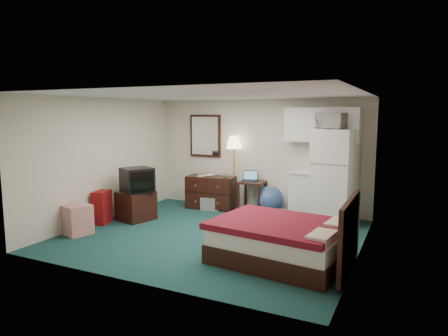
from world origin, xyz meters
The scene contains 25 objects.
floor centered at (0.00, 0.00, 0.00)m, with size 5.00×4.50×0.01m, color #0E2B2E.
ceiling centered at (0.00, 0.00, 2.50)m, with size 5.00×4.50×0.01m, color beige.
walls centered at (0.00, 0.00, 1.25)m, with size 5.01×4.51×2.50m.
mirror centered at (-1.35, 2.22, 1.65)m, with size 0.80×0.06×1.00m, color white, non-canonical shape.
upper_cabinets centered at (1.45, 2.08, 1.95)m, with size 1.50×0.35×0.70m, color silver, non-canonical shape.
headboard centered at (2.46, -0.69, 0.55)m, with size 0.06×1.56×1.00m, color black, non-canonical shape.
dresser centered at (-1.00, 1.83, 0.37)m, with size 1.10×0.50×0.75m, color black, non-canonical shape.
floor_lamp centered at (-0.52, 2.05, 0.84)m, with size 0.36×0.36×1.67m, color gold, non-canonical shape.
desk centered at (-0.02, 1.93, 0.34)m, with size 0.54×0.54×0.69m, color black, non-canonical shape.
exercise_ball centered at (0.38, 1.96, 0.30)m, with size 0.61×0.61×0.61m, color #2D4A7C.
kitchen_counter centered at (1.36, 1.91, 0.48)m, with size 0.88×0.67×0.97m, color silver, non-canonical shape.
fridge centered at (1.78, 1.88, 0.94)m, with size 0.77×0.77×1.88m, color silver, non-canonical shape.
bed centered at (1.48, -0.69, 0.30)m, with size 1.85×1.45×0.59m, color maroon, non-canonical shape.
tv_stand centered at (-1.92, 0.25, 0.29)m, with size 0.59×0.64×0.59m, color black, non-canonical shape.
suitcase centered at (-2.35, -0.27, 0.33)m, with size 0.25×0.40×0.66m, color #5C1511, non-canonical shape.
retail_box centered at (-2.26, -1.01, 0.27)m, with size 0.43×0.43×0.54m, color beige, non-canonical shape.
file_bin centered at (-0.94, 1.70, 0.15)m, with size 0.42×0.31×0.29m, color slate, non-canonical shape.
cardboard_box_a centered at (0.14, 1.31, 0.11)m, with size 0.27×0.23×0.23m, color #AB8551, non-canonical shape.
cardboard_box_b centered at (0.85, 1.20, 0.14)m, with size 0.24×0.28×0.28m, color #AB8551, non-canonical shape.
laptop centered at (-0.07, 1.89, 0.80)m, with size 0.33×0.27×0.23m, color black, non-canonical shape.
crt_tv centered at (-1.87, 0.24, 0.84)m, with size 0.54×0.58×0.50m, color black, non-canonical shape.
microwave centered at (1.68, 1.89, 2.07)m, with size 0.57×0.31×0.38m, color silver.
book_a centered at (-1.27, 1.72, 0.86)m, with size 0.16×0.02×0.22m, color #AB8551.
book_b centered at (-1.16, 1.91, 0.87)m, with size 0.18×0.02×0.25m, color #AB8551.
mug centered at (-0.60, 1.75, 0.81)m, with size 0.12×0.10×0.12m, color #528747.
Camera 1 is at (3.20, -6.20, 2.18)m, focal length 32.00 mm.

